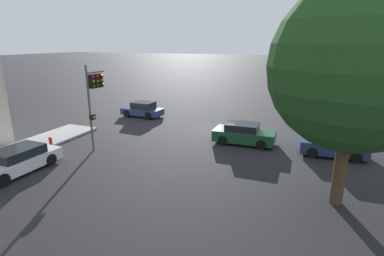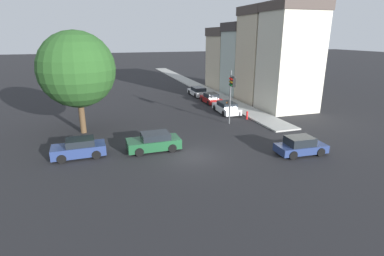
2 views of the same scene
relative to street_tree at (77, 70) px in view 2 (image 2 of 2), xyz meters
name	(u,v)px [view 2 (image 2 of 2)]	position (x,y,z in m)	size (l,w,h in m)	color
ground_plane	(192,156)	(8.17, -8.71, -5.98)	(300.00, 300.00, 0.00)	black
sidewalk_strip	(194,84)	(19.01, 24.34, -5.91)	(2.89, 60.00, 0.15)	#9E9E99
rowhouse_backdrop	(255,58)	(23.95, 10.58, -0.17)	(7.60, 23.59, 12.60)	beige
street_tree	(77,70)	(0.00, 0.00, 0.00)	(6.89, 6.89, 9.44)	#4C3823
traffic_signal	(232,87)	(14.45, -2.00, -2.00)	(0.56, 1.61, 5.58)	#515456
crossing_car_0	(154,142)	(5.58, -6.61, -5.29)	(4.26, 2.10, 1.45)	#194728
crossing_car_1	(300,146)	(16.34, -10.93, -5.32)	(3.97, 2.00, 1.42)	navy
crossing_car_2	(79,148)	(-0.13, -6.26, -5.29)	(3.99, 2.02, 1.45)	navy
parked_car_0	(226,108)	(16.16, 2.83, -5.33)	(2.13, 4.78, 1.36)	silver
parked_car_1	(211,98)	(16.39, 8.55, -5.34)	(1.93, 3.97, 1.38)	maroon
parked_car_2	(198,92)	(16.38, 13.99, -5.33)	(2.11, 4.73, 1.37)	silver
fire_hydrant	(247,115)	(17.18, -0.50, -5.50)	(0.22, 0.22, 0.92)	red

